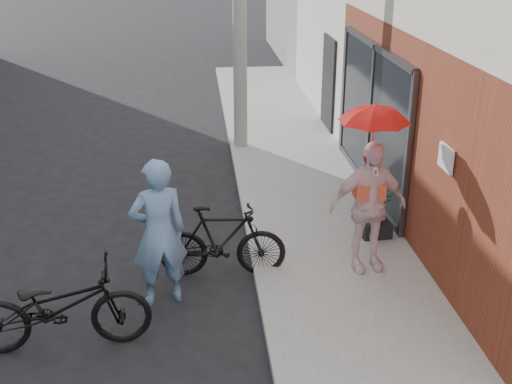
{
  "coord_description": "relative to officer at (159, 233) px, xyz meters",
  "views": [
    {
      "loc": [
        0.18,
        -6.82,
        4.41
      ],
      "look_at": [
        0.94,
        1.07,
        1.1
      ],
      "focal_mm": 45.0,
      "sensor_mm": 36.0,
      "label": 1
    }
  ],
  "objects": [
    {
      "name": "ground",
      "position": [
        0.32,
        -0.25,
        -0.95
      ],
      "size": [
        80.0,
        80.0,
        0.0
      ],
      "primitive_type": "plane",
      "color": "black",
      "rests_on": "ground"
    },
    {
      "name": "sidewalk",
      "position": [
        2.42,
        1.75,
        -0.89
      ],
      "size": [
        2.2,
        24.0,
        0.12
      ],
      "primitive_type": "cube",
      "color": "gray",
      "rests_on": "ground"
    },
    {
      "name": "curb",
      "position": [
        1.26,
        1.75,
        -0.89
      ],
      "size": [
        0.12,
        24.0,
        0.12
      ],
      "primitive_type": "cube",
      "color": "#9E9E99",
      "rests_on": "ground"
    },
    {
      "name": "officer",
      "position": [
        0.0,
        0.0,
        0.0
      ],
      "size": [
        0.79,
        0.63,
        1.91
      ],
      "primitive_type": "imported",
      "rotation": [
        0.0,
        0.0,
        3.41
      ],
      "color": "#688FB9",
      "rests_on": "ground"
    },
    {
      "name": "bike_left",
      "position": [
        -1.07,
        -0.86,
        -0.43
      ],
      "size": [
        2.03,
        0.83,
        1.05
      ],
      "primitive_type": "imported",
      "rotation": [
        0.0,
        0.0,
        1.64
      ],
      "color": "black",
      "rests_on": "ground"
    },
    {
      "name": "bike_right",
      "position": [
        0.79,
        0.57,
        -0.44
      ],
      "size": [
        1.74,
        0.6,
        1.03
      ],
      "primitive_type": "imported",
      "rotation": [
        0.0,
        0.0,
        1.5
      ],
      "color": "black",
      "rests_on": "ground"
    },
    {
      "name": "kimono_woman",
      "position": [
        2.7,
        0.41,
        0.06
      ],
      "size": [
        1.08,
        0.54,
        1.78
      ],
      "primitive_type": "imported",
      "rotation": [
        0.0,
        0.0,
        0.1
      ],
      "color": "#FAD1D7",
      "rests_on": "sidewalk"
    },
    {
      "name": "parasol",
      "position": [
        2.7,
        0.41,
        1.32
      ],
      "size": [
        0.86,
        0.86,
        0.75
      ],
      "primitive_type": "imported",
      "color": "red",
      "rests_on": "kimono_woman"
    },
    {
      "name": "planter",
      "position": [
        3.1,
        1.36,
        -0.72
      ],
      "size": [
        0.46,
        0.46,
        0.23
      ],
      "primitive_type": "cube",
      "rotation": [
        0.0,
        0.0,
        0.08
      ],
      "color": "black",
      "rests_on": "sidewalk"
    },
    {
      "name": "potted_plant",
      "position": [
        3.1,
        1.36,
        -0.34
      ],
      "size": [
        0.49,
        0.42,
        0.54
      ],
      "primitive_type": "imported",
      "color": "#26612F",
      "rests_on": "planter"
    }
  ]
}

